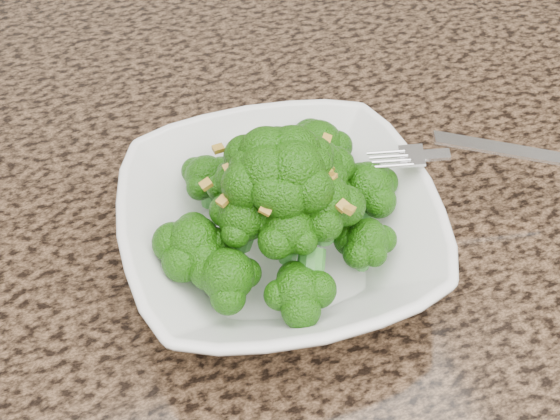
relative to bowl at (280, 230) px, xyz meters
name	(u,v)px	position (x,y,z in m)	size (l,w,h in m)	color
granite_counter	(282,333)	(-0.02, -0.06, -0.04)	(1.64, 1.04, 0.03)	brown
bowl	(280,230)	(0.00, 0.00, 0.00)	(0.23, 0.23, 0.06)	white
broccoli_pile	(280,167)	(0.00, 0.00, 0.06)	(0.20, 0.20, 0.07)	#21650B
garlic_topping	(280,121)	(0.00, 0.00, 0.10)	(0.12, 0.12, 0.01)	gold
fork	(440,154)	(0.13, 0.01, 0.03)	(0.18, 0.03, 0.01)	silver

